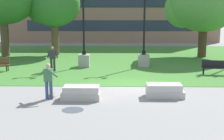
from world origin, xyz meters
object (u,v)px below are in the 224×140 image
(person_skateboarder, at_px, (49,79))
(lamp_post_left, at_px, (84,52))
(park_bench_near_right, at_px, (216,67))
(concrete_block_center, at_px, (81,93))
(concrete_block_left, at_px, (164,91))
(lamp_post_center, at_px, (144,52))
(skateboard, at_px, (52,95))
(person_bystander_near_lawn, at_px, (53,57))

(person_skateboarder, relative_size, lamp_post_left, 0.32)
(park_bench_near_right, bearing_deg, lamp_post_left, 163.40)
(concrete_block_center, xyz_separation_m, concrete_block_left, (3.97, 0.48, 0.00))
(concrete_block_center, relative_size, lamp_post_center, 0.33)
(concrete_block_center, bearing_deg, lamp_post_center, 67.46)
(concrete_block_left, distance_m, park_bench_near_right, 6.81)
(skateboard, bearing_deg, person_bystander_near_lawn, 101.14)
(concrete_block_left, height_order, person_skateboarder, person_skateboarder)
(skateboard, bearing_deg, person_skateboarder, -92.13)
(lamp_post_left, bearing_deg, concrete_block_center, -84.76)
(person_skateboarder, relative_size, person_bystander_near_lawn, 1.00)
(lamp_post_left, distance_m, person_bystander_near_lawn, 2.65)
(park_bench_near_right, relative_size, lamp_post_left, 0.35)
(person_skateboarder, xyz_separation_m, lamp_post_center, (5.13, 8.73, 0.13))
(lamp_post_left, bearing_deg, skateboard, -95.01)
(concrete_block_left, relative_size, person_bystander_near_lawn, 1.05)
(lamp_post_center, bearing_deg, park_bench_near_right, -32.10)
(skateboard, distance_m, person_bystander_near_lawn, 6.49)
(concrete_block_center, distance_m, park_bench_near_right, 10.02)
(concrete_block_left, xyz_separation_m, lamp_post_center, (-0.36, 8.23, 0.80))
(lamp_post_center, bearing_deg, lamp_post_left, -177.86)
(lamp_post_center, bearing_deg, concrete_block_left, -87.50)
(concrete_block_center, distance_m, person_skateboarder, 1.65)
(person_skateboarder, distance_m, lamp_post_left, 8.59)
(person_bystander_near_lawn, bearing_deg, concrete_block_center, -67.95)
(park_bench_near_right, height_order, lamp_post_center, lamp_post_center)
(skateboard, bearing_deg, park_bench_near_right, 29.60)
(concrete_block_center, distance_m, concrete_block_left, 4.00)
(concrete_block_left, relative_size, park_bench_near_right, 0.97)
(park_bench_near_right, bearing_deg, person_skateboarder, -148.40)
(concrete_block_left, distance_m, person_skateboarder, 5.55)
(concrete_block_center, height_order, person_skateboarder, person_skateboarder)
(lamp_post_center, height_order, lamp_post_left, lamp_post_center)
(park_bench_near_right, distance_m, lamp_post_left, 9.29)
(person_skateboarder, xyz_separation_m, skateboard, (0.02, 0.46, -0.89))
(concrete_block_left, relative_size, lamp_post_center, 0.33)
(person_skateboarder, bearing_deg, skateboard, 87.87)
(lamp_post_center, bearing_deg, person_skateboarder, -120.43)
(lamp_post_left, height_order, person_bystander_near_lawn, lamp_post_left)
(person_skateboarder, bearing_deg, concrete_block_center, 0.55)
(person_bystander_near_lawn, bearing_deg, person_skateboarder, -79.74)
(lamp_post_center, distance_m, person_bystander_near_lawn, 6.65)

